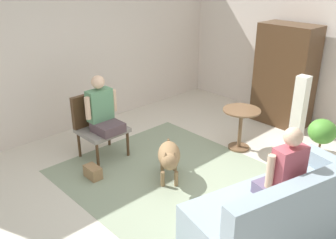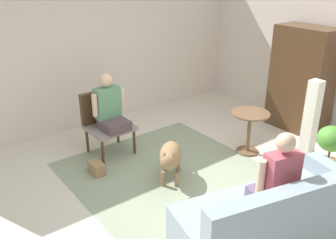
{
  "view_description": "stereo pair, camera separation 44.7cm",
  "coord_description": "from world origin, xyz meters",
  "px_view_note": "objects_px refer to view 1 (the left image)",
  "views": [
    {
      "loc": [
        2.99,
        -3.23,
        2.81
      ],
      "look_at": [
        -0.08,
        -0.33,
        0.99
      ],
      "focal_mm": 39.5,
      "sensor_mm": 36.0,
      "label": 1
    },
    {
      "loc": [
        3.28,
        -2.89,
        2.81
      ],
      "look_at": [
        -0.08,
        -0.33,
        0.99
      ],
      "focal_mm": 39.5,
      "sensor_mm": 36.0,
      "label": 2
    }
  ],
  "objects_px": {
    "person_on_couch": "(284,172)",
    "round_end_table": "(241,123)",
    "couch": "(283,211)",
    "dog": "(169,156)",
    "armchair": "(97,120)",
    "armoire_cabinet": "(285,75)",
    "person_on_armchair": "(102,110)",
    "potted_plant": "(321,139)",
    "column_lamp": "(299,113)",
    "handbag": "(93,172)"
  },
  "relations": [
    {
      "from": "dog",
      "to": "armoire_cabinet",
      "type": "xyz_separation_m",
      "value": [
        -0.04,
        2.91,
        0.53
      ]
    },
    {
      "from": "handbag",
      "to": "person_on_couch",
      "type": "bearing_deg",
      "value": 19.37
    },
    {
      "from": "dog",
      "to": "handbag",
      "type": "relative_size",
      "value": 2.72
    },
    {
      "from": "armchair",
      "to": "round_end_table",
      "type": "height_order",
      "value": "armchair"
    },
    {
      "from": "person_on_couch",
      "to": "dog",
      "type": "xyz_separation_m",
      "value": [
        -1.62,
        -0.11,
        -0.43
      ]
    },
    {
      "from": "armchair",
      "to": "handbag",
      "type": "height_order",
      "value": "armchair"
    },
    {
      "from": "couch",
      "to": "armoire_cabinet",
      "type": "distance_m",
      "value": 3.32
    },
    {
      "from": "column_lamp",
      "to": "handbag",
      "type": "height_order",
      "value": "column_lamp"
    },
    {
      "from": "armchair",
      "to": "person_on_couch",
      "type": "relative_size",
      "value": 1.12
    },
    {
      "from": "armoire_cabinet",
      "to": "person_on_armchair",
      "type": "bearing_deg",
      "value": -109.45
    },
    {
      "from": "couch",
      "to": "handbag",
      "type": "xyz_separation_m",
      "value": [
        -2.44,
        -0.86,
        -0.23
      ]
    },
    {
      "from": "person_on_couch",
      "to": "couch",
      "type": "bearing_deg",
      "value": 21.31
    },
    {
      "from": "column_lamp",
      "to": "armoire_cabinet",
      "type": "distance_m",
      "value": 1.08
    },
    {
      "from": "armchair",
      "to": "dog",
      "type": "relative_size",
      "value": 1.35
    },
    {
      "from": "dog",
      "to": "potted_plant",
      "type": "relative_size",
      "value": 0.95
    },
    {
      "from": "round_end_table",
      "to": "armoire_cabinet",
      "type": "height_order",
      "value": "armoire_cabinet"
    },
    {
      "from": "person_on_couch",
      "to": "column_lamp",
      "type": "xyz_separation_m",
      "value": [
        -0.93,
        2.06,
        -0.21
      ]
    },
    {
      "from": "armchair",
      "to": "column_lamp",
      "type": "bearing_deg",
      "value": 50.42
    },
    {
      "from": "couch",
      "to": "potted_plant",
      "type": "xyz_separation_m",
      "value": [
        -0.42,
        1.7,
        0.15
      ]
    },
    {
      "from": "person_on_couch",
      "to": "dog",
      "type": "bearing_deg",
      "value": -176.16
    },
    {
      "from": "person_on_armchair",
      "to": "column_lamp",
      "type": "xyz_separation_m",
      "value": [
        1.85,
        2.43,
        -0.19
      ]
    },
    {
      "from": "dog",
      "to": "handbag",
      "type": "xyz_separation_m",
      "value": [
        -0.78,
        -0.73,
        -0.29
      ]
    },
    {
      "from": "person_on_armchair",
      "to": "armchair",
      "type": "bearing_deg",
      "value": -179.05
    },
    {
      "from": "armoire_cabinet",
      "to": "handbag",
      "type": "xyz_separation_m",
      "value": [
        -0.74,
        -3.65,
        -0.82
      ]
    },
    {
      "from": "column_lamp",
      "to": "dog",
      "type": "bearing_deg",
      "value": -107.56
    },
    {
      "from": "armchair",
      "to": "person_on_armchair",
      "type": "relative_size",
      "value": 1.17
    },
    {
      "from": "column_lamp",
      "to": "person_on_armchair",
      "type": "bearing_deg",
      "value": -127.2
    },
    {
      "from": "armchair",
      "to": "potted_plant",
      "type": "relative_size",
      "value": 1.28
    },
    {
      "from": "armoire_cabinet",
      "to": "column_lamp",
      "type": "bearing_deg",
      "value": -45.81
    },
    {
      "from": "dog",
      "to": "handbag",
      "type": "height_order",
      "value": "dog"
    },
    {
      "from": "couch",
      "to": "round_end_table",
      "type": "relative_size",
      "value": 3.23
    },
    {
      "from": "armchair",
      "to": "round_end_table",
      "type": "distance_m",
      "value": 2.25
    },
    {
      "from": "round_end_table",
      "to": "armoire_cabinet",
      "type": "bearing_deg",
      "value": 94.89
    },
    {
      "from": "person_on_couch",
      "to": "handbag",
      "type": "distance_m",
      "value": 2.64
    },
    {
      "from": "couch",
      "to": "handbag",
      "type": "distance_m",
      "value": 2.59
    },
    {
      "from": "column_lamp",
      "to": "handbag",
      "type": "bearing_deg",
      "value": -116.77
    },
    {
      "from": "armoire_cabinet",
      "to": "couch",
      "type": "bearing_deg",
      "value": -58.72
    },
    {
      "from": "person_on_couch",
      "to": "round_end_table",
      "type": "distance_m",
      "value": 2.09
    },
    {
      "from": "armchair",
      "to": "dog",
      "type": "height_order",
      "value": "armchair"
    },
    {
      "from": "dog",
      "to": "round_end_table",
      "type": "bearing_deg",
      "value": 86.7
    },
    {
      "from": "round_end_table",
      "to": "handbag",
      "type": "height_order",
      "value": "round_end_table"
    },
    {
      "from": "couch",
      "to": "handbag",
      "type": "height_order",
      "value": "couch"
    },
    {
      "from": "person_on_armchair",
      "to": "handbag",
      "type": "distance_m",
      "value": 0.93
    },
    {
      "from": "person_on_couch",
      "to": "round_end_table",
      "type": "relative_size",
      "value": 1.28
    },
    {
      "from": "couch",
      "to": "column_lamp",
      "type": "xyz_separation_m",
      "value": [
        -0.97,
        2.05,
        0.28
      ]
    },
    {
      "from": "couch",
      "to": "dog",
      "type": "height_order",
      "value": "couch"
    },
    {
      "from": "person_on_couch",
      "to": "dog",
      "type": "height_order",
      "value": "person_on_couch"
    },
    {
      "from": "armchair",
      "to": "column_lamp",
      "type": "relative_size",
      "value": 0.8
    },
    {
      "from": "couch",
      "to": "person_on_armchair",
      "type": "bearing_deg",
      "value": -172.21
    },
    {
      "from": "handbag",
      "to": "column_lamp",
      "type": "bearing_deg",
      "value": 63.23
    }
  ]
}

